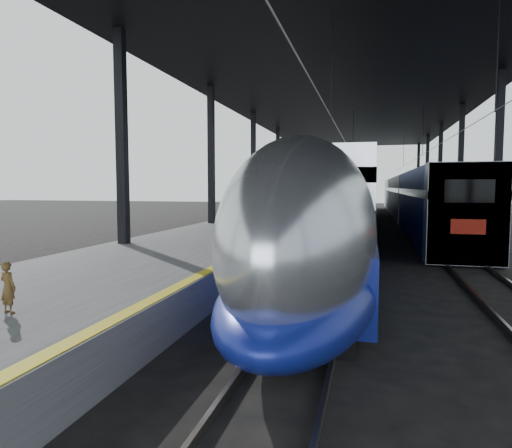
% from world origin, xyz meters
% --- Properties ---
extents(ground, '(160.00, 160.00, 0.00)m').
position_xyz_m(ground, '(0.00, 0.00, 0.00)').
color(ground, black).
rests_on(ground, ground).
extents(platform, '(6.00, 80.00, 1.00)m').
position_xyz_m(platform, '(-3.50, 20.00, 0.50)').
color(platform, '#4C4C4F').
rests_on(platform, ground).
extents(yellow_strip, '(0.30, 80.00, 0.01)m').
position_xyz_m(yellow_strip, '(-0.70, 20.00, 1.00)').
color(yellow_strip, yellow).
rests_on(yellow_strip, platform).
extents(rails, '(6.52, 80.00, 0.16)m').
position_xyz_m(rails, '(4.50, 20.00, 0.08)').
color(rails, slate).
rests_on(rails, ground).
extents(canopy, '(18.00, 75.00, 9.47)m').
position_xyz_m(canopy, '(1.90, 20.00, 9.12)').
color(canopy, black).
rests_on(canopy, ground).
extents(tgv_train, '(3.03, 65.20, 4.34)m').
position_xyz_m(tgv_train, '(2.00, 26.40, 2.03)').
color(tgv_train, '#AFB2B7').
rests_on(tgv_train, ground).
extents(second_train, '(2.99, 56.05, 4.12)m').
position_xyz_m(second_train, '(7.00, 35.62, 2.09)').
color(second_train, navy).
rests_on(second_train, ground).
extents(child, '(0.36, 0.28, 0.89)m').
position_xyz_m(child, '(-2.67, -4.19, 1.45)').
color(child, '#4D3719').
rests_on(child, platform).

